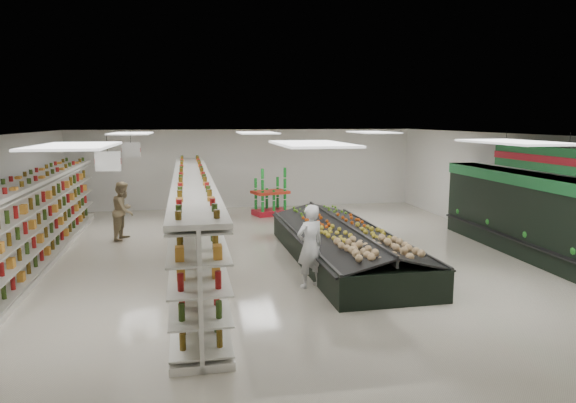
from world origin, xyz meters
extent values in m
plane|color=beige|center=(0.00, 0.00, 0.00)|extent=(16.00, 16.00, 0.00)
cube|color=white|center=(0.00, 0.00, 3.20)|extent=(14.00, 16.00, 0.02)
cube|color=white|center=(0.00, 8.00, 1.60)|extent=(14.00, 0.02, 3.20)
cube|color=white|center=(0.00, -8.00, 1.60)|extent=(14.00, 0.02, 3.20)
cube|color=white|center=(7.00, 0.00, 1.60)|extent=(0.02, 16.00, 3.20)
cube|color=black|center=(6.55, -1.50, 1.10)|extent=(0.80, 8.00, 2.20)
cube|color=#1C6932|center=(6.53, -1.50, 2.05)|extent=(0.85, 8.00, 0.30)
cube|color=black|center=(6.30, -1.50, 0.55)|extent=(0.55, 7.80, 0.15)
cube|color=silver|center=(6.40, -1.50, 1.35)|extent=(0.45, 7.70, 0.03)
cube|color=silver|center=(6.40, -1.50, 1.65)|extent=(0.45, 7.70, 0.03)
cube|color=white|center=(-3.80, -2.00, 2.75)|extent=(0.50, 0.06, 0.40)
cube|color=#A81320|center=(-3.80, -2.00, 2.75)|extent=(0.52, 0.02, 0.12)
cylinder|color=black|center=(-3.80, -2.00, 3.05)|extent=(0.01, 0.01, 0.50)
cube|color=white|center=(-3.80, 2.00, 2.75)|extent=(0.50, 0.06, 0.40)
cube|color=#A81320|center=(-3.80, 2.00, 2.75)|extent=(0.52, 0.02, 0.12)
cylinder|color=black|center=(-3.80, 2.00, 3.05)|extent=(0.01, 0.01, 0.50)
cube|color=#1C6932|center=(6.25, -1.50, 2.65)|extent=(0.10, 3.20, 0.60)
cube|color=#A81320|center=(6.19, -1.50, 2.65)|extent=(0.03, 3.20, 0.18)
cylinder|color=black|center=(6.25, -2.70, 3.05)|extent=(0.01, 0.01, 0.50)
cylinder|color=black|center=(6.25, -0.30, 3.05)|extent=(0.01, 0.01, 0.50)
cube|color=white|center=(-6.06, 0.30, 0.06)|extent=(1.21, 12.44, 0.12)
cube|color=white|center=(-6.06, 0.30, 1.03)|extent=(0.35, 12.42, 2.07)
cube|color=white|center=(-6.06, 0.30, 2.11)|extent=(1.21, 12.44, 0.08)
cube|color=silver|center=(-6.29, 0.29, 0.19)|extent=(0.74, 12.32, 0.03)
cube|color=silver|center=(-6.29, 0.29, 0.64)|extent=(0.74, 12.32, 0.03)
cube|color=silver|center=(-6.29, 0.29, 1.09)|extent=(0.74, 12.32, 0.03)
cube|color=silver|center=(-6.29, 0.29, 1.54)|extent=(0.74, 12.32, 0.03)
cube|color=silver|center=(-6.29, 0.29, 2.00)|extent=(0.74, 12.32, 0.03)
cube|color=silver|center=(-5.82, 0.30, 0.19)|extent=(0.74, 12.32, 0.03)
cube|color=silver|center=(-5.82, 0.30, 0.64)|extent=(0.74, 12.32, 0.03)
cube|color=silver|center=(-5.82, 0.30, 1.09)|extent=(0.74, 12.32, 0.03)
cube|color=silver|center=(-5.82, 0.30, 1.54)|extent=(0.74, 12.32, 0.03)
cube|color=silver|center=(-5.82, 0.30, 2.00)|extent=(0.74, 12.32, 0.03)
cube|color=white|center=(-2.13, 0.26, 0.06)|extent=(1.14, 12.58, 0.13)
cube|color=white|center=(-2.13, 0.26, 1.05)|extent=(0.26, 12.56, 2.09)
cube|color=white|center=(-2.13, 0.26, 2.14)|extent=(1.14, 12.58, 0.08)
cube|color=silver|center=(-2.37, 0.26, 0.19)|extent=(0.65, 12.46, 0.03)
cube|color=silver|center=(-2.37, 0.26, 0.65)|extent=(0.65, 12.46, 0.03)
cube|color=silver|center=(-2.37, 0.26, 1.10)|extent=(0.65, 12.46, 0.03)
cube|color=silver|center=(-2.37, 0.26, 1.56)|extent=(0.65, 12.46, 0.03)
cube|color=silver|center=(-2.37, 0.26, 2.02)|extent=(0.65, 12.46, 0.03)
cube|color=silver|center=(-1.89, 0.27, 0.19)|extent=(0.65, 12.46, 0.03)
cube|color=silver|center=(-1.89, 0.27, 0.65)|extent=(0.65, 12.46, 0.03)
cube|color=silver|center=(-1.89, 0.27, 1.10)|extent=(0.65, 12.46, 0.03)
cube|color=silver|center=(-1.89, 0.27, 1.56)|extent=(0.65, 12.46, 0.03)
cube|color=silver|center=(-1.89, 0.27, 2.02)|extent=(0.65, 12.46, 0.03)
cube|color=black|center=(1.61, -0.64, 0.34)|extent=(2.51, 6.89, 0.68)
cube|color=#262626|center=(0.48, -0.67, 0.70)|extent=(0.23, 6.84, 0.06)
cube|color=#262626|center=(2.75, -0.61, 0.70)|extent=(0.23, 6.84, 0.06)
cube|color=black|center=(1.00, -0.66, 0.80)|extent=(1.43, 6.77, 0.35)
cube|color=black|center=(2.22, -0.63, 0.80)|extent=(1.43, 6.77, 0.35)
cube|color=#262626|center=(1.61, -0.64, 0.90)|extent=(0.21, 6.74, 0.24)
cube|color=#A81320|center=(0.74, 6.08, 0.10)|extent=(1.43, 1.16, 0.21)
cube|color=red|center=(0.74, 6.08, 0.88)|extent=(1.49, 1.22, 0.10)
imported|color=silver|center=(0.33, -2.49, 0.91)|extent=(0.78, 0.65, 1.81)
imported|color=#95765B|center=(-4.20, 2.91, 0.88)|extent=(0.74, 0.97, 1.76)
camera|label=1|loc=(-2.07, -12.94, 3.59)|focal=32.00mm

